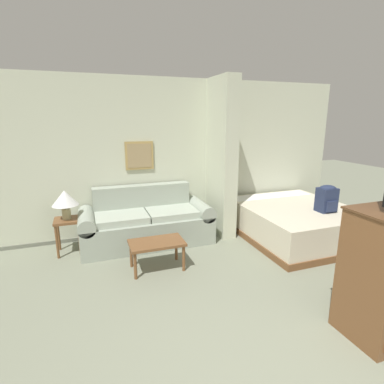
{
  "coord_description": "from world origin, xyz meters",
  "views": [
    {
      "loc": [
        -1.27,
        -1.21,
        1.96
      ],
      "look_at": [
        -0.04,
        2.23,
        1.05
      ],
      "focal_mm": 28.0,
      "sensor_mm": 36.0,
      "label": 1
    }
  ],
  "objects_px": {
    "backpack": "(327,198)",
    "table_lamp": "(65,199)",
    "bed": "(295,221)",
    "couch": "(147,223)",
    "coffee_table": "(157,245)"
  },
  "relations": [
    {
      "from": "couch",
      "to": "coffee_table",
      "type": "xyz_separation_m",
      "value": [
        -0.05,
        -0.92,
        0.01
      ]
    },
    {
      "from": "backpack",
      "to": "bed",
      "type": "bearing_deg",
      "value": 120.67
    },
    {
      "from": "bed",
      "to": "couch",
      "type": "bearing_deg",
      "value": 165.97
    },
    {
      "from": "coffee_table",
      "to": "bed",
      "type": "xyz_separation_m",
      "value": [
        2.44,
        0.33,
        -0.06
      ]
    },
    {
      "from": "coffee_table",
      "to": "backpack",
      "type": "distance_m",
      "value": 2.71
    },
    {
      "from": "backpack",
      "to": "table_lamp",
      "type": "bearing_deg",
      "value": 165.22
    },
    {
      "from": "couch",
      "to": "coffee_table",
      "type": "bearing_deg",
      "value": -93.03
    },
    {
      "from": "bed",
      "to": "backpack",
      "type": "xyz_separation_m",
      "value": [
        0.24,
        -0.4,
        0.48
      ]
    },
    {
      "from": "couch",
      "to": "coffee_table",
      "type": "relative_size",
      "value": 2.89
    },
    {
      "from": "coffee_table",
      "to": "table_lamp",
      "type": "bearing_deg",
      "value": 140.27
    },
    {
      "from": "couch",
      "to": "table_lamp",
      "type": "xyz_separation_m",
      "value": [
        -1.16,
        0.0,
        0.5
      ]
    },
    {
      "from": "table_lamp",
      "to": "bed",
      "type": "height_order",
      "value": "table_lamp"
    },
    {
      "from": "couch",
      "to": "backpack",
      "type": "relative_size",
      "value": 4.91
    },
    {
      "from": "coffee_table",
      "to": "backpack",
      "type": "xyz_separation_m",
      "value": [
        2.68,
        -0.08,
        0.42
      ]
    },
    {
      "from": "table_lamp",
      "to": "couch",
      "type": "bearing_deg",
      "value": -0.02
    }
  ]
}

